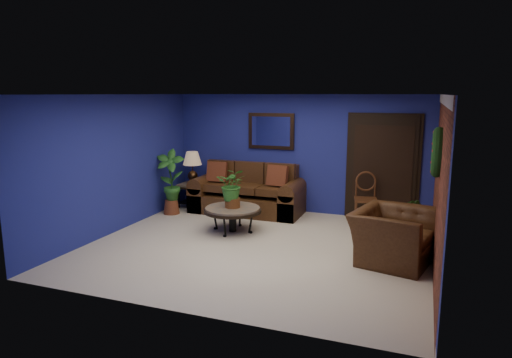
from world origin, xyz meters
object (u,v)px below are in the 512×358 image
(sofa, at_px, (248,196))
(end_table, at_px, (193,189))
(armchair, at_px, (393,236))
(table_lamp, at_px, (192,164))
(coffee_table, at_px, (233,210))
(side_chair, at_px, (366,194))

(sofa, relative_size, end_table, 4.02)
(end_table, xyz_separation_m, armchair, (4.45, -1.96, -0.01))
(end_table, distance_m, table_lamp, 0.57)
(coffee_table, distance_m, side_chair, 2.67)
(table_lamp, bearing_deg, end_table, -90.00)
(table_lamp, distance_m, side_chair, 3.81)
(table_lamp, xyz_separation_m, armchair, (4.45, -1.96, -0.58))
(table_lamp, relative_size, side_chair, 0.69)
(sofa, xyz_separation_m, side_chair, (2.46, 0.03, 0.22))
(end_table, distance_m, side_chair, 3.79)
(coffee_table, height_order, end_table, end_table)
(sofa, xyz_separation_m, armchair, (3.13, -2.00, 0.05))
(coffee_table, bearing_deg, end_table, 138.21)
(coffee_table, xyz_separation_m, table_lamp, (-1.57, 1.40, 0.58))
(coffee_table, relative_size, side_chair, 1.06)
(table_lamp, bearing_deg, armchair, -23.77)
(sofa, height_order, armchair, sofa)
(side_chair, bearing_deg, armchair, -82.68)
(end_table, bearing_deg, sofa, 1.69)
(end_table, height_order, table_lamp, table_lamp)
(coffee_table, bearing_deg, armchair, -10.92)
(sofa, distance_m, end_table, 1.32)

